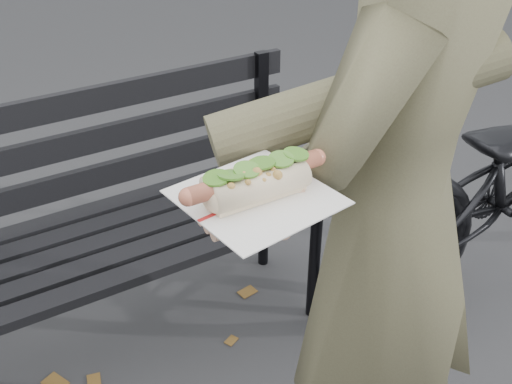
% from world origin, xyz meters
% --- Properties ---
extents(park_bench, '(1.50, 0.44, 0.88)m').
position_xyz_m(park_bench, '(0.08, 0.98, 0.52)').
color(park_bench, black).
rests_on(park_bench, ground).
extents(person, '(0.73, 0.61, 1.71)m').
position_xyz_m(person, '(0.50, 0.17, 0.85)').
color(person, brown).
rests_on(person, ground).
extents(held_hotdog, '(0.62, 0.32, 0.20)m').
position_xyz_m(held_hotdog, '(0.30, 0.12, 1.15)').
color(held_hotdog, brown).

